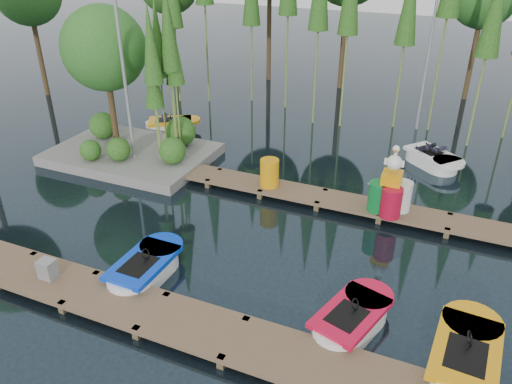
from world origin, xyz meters
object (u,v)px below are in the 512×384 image
at_px(boat_blue, 145,269).
at_px(drum_cluster, 391,193).
at_px(utility_cabinet, 47,269).
at_px(boat_red, 351,320).
at_px(boat_yellow_far, 171,125).
at_px(yellow_barrel, 269,173).
at_px(island, 121,78).

relative_size(boat_blue, drum_cluster, 1.19).
bearing_deg(utility_cabinet, drum_cluster, 42.84).
height_order(boat_red, boat_yellow_far, boat_yellow_far).
relative_size(boat_red, boat_yellow_far, 1.03).
bearing_deg(boat_blue, utility_cabinet, -146.05).
distance_m(boat_blue, boat_yellow_far, 10.79).
height_order(boat_blue, boat_yellow_far, boat_yellow_far).
relative_size(boat_red, yellow_barrel, 2.84).
bearing_deg(island, yellow_barrel, -7.01).
xyz_separation_m(boat_yellow_far, drum_cluster, (10.49, -3.98, 0.69)).
distance_m(boat_yellow_far, drum_cluster, 11.24).
relative_size(utility_cabinet, drum_cluster, 0.23).
bearing_deg(drum_cluster, boat_blue, -134.19).
height_order(utility_cabinet, yellow_barrel, yellow_barrel).
relative_size(boat_blue, boat_yellow_far, 0.98).
xyz_separation_m(boat_blue, boat_red, (5.48, 0.29, -0.01)).
height_order(boat_blue, boat_red, boat_blue).
xyz_separation_m(boat_yellow_far, utility_cabinet, (3.11, -10.82, 0.29)).
bearing_deg(island, drum_cluster, -5.14).
distance_m(boat_yellow_far, utility_cabinet, 11.26).
bearing_deg(island, boat_yellow_far, 88.85).
relative_size(boat_yellow_far, utility_cabinet, 5.26).
distance_m(boat_blue, yellow_barrel, 5.83).
xyz_separation_m(island, utility_cabinet, (3.18, -7.79, -2.63)).
relative_size(island, boat_yellow_far, 2.50).
relative_size(boat_blue, boat_red, 0.95).
height_order(island, boat_yellow_far, island).
relative_size(boat_blue, yellow_barrel, 2.70).
height_order(boat_yellow_far, utility_cabinet, boat_yellow_far).
xyz_separation_m(boat_blue, drum_cluster, (5.36, 5.51, 0.70)).
distance_m(island, boat_blue, 8.79).
bearing_deg(yellow_barrel, boat_yellow_far, 149.05).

